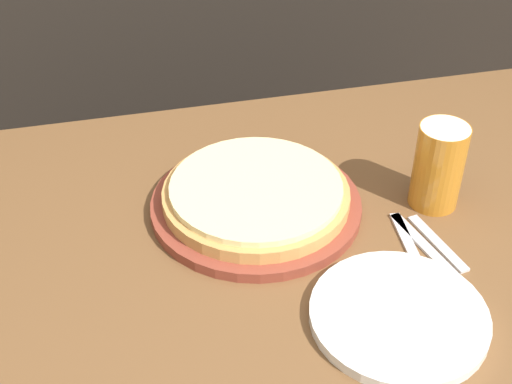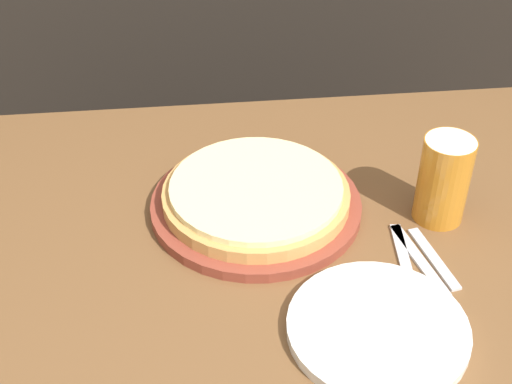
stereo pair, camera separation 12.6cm
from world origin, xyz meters
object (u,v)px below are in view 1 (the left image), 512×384
beer_glass (440,164)px  spoon (438,243)px  dinner_plate (399,316)px  dinner_knife (424,245)px  fork (410,248)px  pizza_on_board (256,198)px

beer_glass → spoon: bearing=-110.5°
dinner_plate → dinner_knife: dinner_plate is taller
dinner_plate → spoon: dinner_plate is taller
fork → dinner_knife: same height
fork → dinner_knife: bearing=0.0°
dinner_knife → dinner_plate: bearing=-126.2°
pizza_on_board → dinner_plate: pizza_on_board is taller
fork → beer_glass: bearing=49.8°
beer_glass → pizza_on_board: bearing=170.0°
beer_glass → fork: size_ratio=0.89×
dinner_knife → spoon: 0.03m
pizza_on_board → spoon: 0.32m
beer_glass → dinner_knife: size_ratio=0.89×
pizza_on_board → spoon: bearing=-30.2°
pizza_on_board → fork: (0.23, -0.16, -0.02)m
pizza_on_board → dinner_knife: (0.25, -0.16, -0.02)m
beer_glass → dinner_plate: 0.31m
pizza_on_board → dinner_knife: 0.30m
spoon → dinner_plate: bearing=-132.1°
fork → dinner_plate: bearing=-119.2°
dinner_knife → spoon: same height
dinner_knife → pizza_on_board: bearing=147.4°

